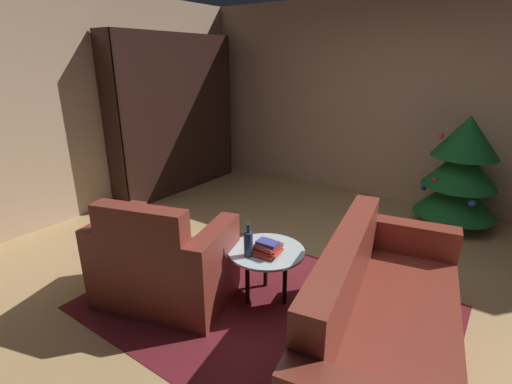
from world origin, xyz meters
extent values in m
plane|color=tan|center=(0.00, 0.00, 0.00)|extent=(7.37, 7.37, 0.00)
cube|color=tan|center=(0.00, 2.69, 1.33)|extent=(6.26, 0.06, 2.65)
cube|color=tan|center=(-3.10, 0.00, 1.33)|extent=(0.06, 5.44, 2.65)
cube|color=maroon|center=(-0.13, -0.41, 0.00)|extent=(2.69, 1.90, 0.01)
cube|color=black|center=(-2.69, 1.31, 1.10)|extent=(0.03, 2.10, 2.20)
cube|color=black|center=(-2.86, 2.35, 1.10)|extent=(0.37, 0.03, 2.20)
cube|color=black|center=(-2.86, 0.28, 1.10)|extent=(0.37, 0.03, 2.20)
cube|color=black|center=(-2.86, 1.31, 0.01)|extent=(0.35, 2.05, 0.03)
cube|color=black|center=(-2.86, 1.31, 0.37)|extent=(0.35, 2.05, 0.03)
cube|color=black|center=(-2.86, 1.31, 0.74)|extent=(0.35, 2.05, 0.02)
cube|color=black|center=(-2.86, 1.31, 1.10)|extent=(0.35, 2.05, 0.02)
cube|color=black|center=(-2.86, 1.31, 1.46)|extent=(0.35, 2.05, 0.02)
cube|color=black|center=(-2.86, 1.31, 1.82)|extent=(0.35, 2.05, 0.02)
cube|color=black|center=(-2.86, 1.31, 2.18)|extent=(0.35, 2.05, 0.03)
cube|color=black|center=(-3.00, 1.31, 1.04)|extent=(0.05, 0.93, 0.58)
cube|color=black|center=(-2.98, 1.31, 1.04)|extent=(0.03, 0.96, 0.61)
cube|color=#904E9F|center=(-2.93, 2.30, 0.17)|extent=(0.23, 0.03, 0.29)
cube|color=#AB998E|center=(-2.93, 2.26, 0.17)|extent=(0.22, 0.03, 0.30)
cube|color=#B1211D|center=(-2.91, 2.23, 0.12)|extent=(0.26, 0.03, 0.19)
cube|color=orange|center=(-2.92, 2.19, 0.15)|extent=(0.24, 0.04, 0.24)
cube|color=#368649|center=(-2.92, 2.14, 0.14)|extent=(0.23, 0.04, 0.23)
cube|color=#337747|center=(-2.95, 2.10, 0.17)|extent=(0.17, 0.03, 0.28)
cube|color=#82418B|center=(-2.94, 2.05, 0.17)|extent=(0.21, 0.04, 0.29)
cube|color=#0D768F|center=(-2.90, 2.00, 0.18)|extent=(0.27, 0.03, 0.31)
cube|color=red|center=(-2.93, 1.96, 0.17)|extent=(0.22, 0.03, 0.28)
cube|color=gold|center=(-2.91, 2.28, 0.52)|extent=(0.27, 0.05, 0.26)
cube|color=#1C6A92|center=(-2.90, 2.23, 0.53)|extent=(0.27, 0.04, 0.29)
cube|color=orange|center=(-2.94, 2.19, 0.53)|extent=(0.20, 0.03, 0.28)
cube|color=#246796|center=(-2.91, 2.15, 0.51)|extent=(0.26, 0.03, 0.24)
cube|color=navy|center=(-2.90, 2.11, 0.53)|extent=(0.28, 0.03, 0.29)
cube|color=#1F639A|center=(-2.92, 2.07, 0.50)|extent=(0.24, 0.04, 0.22)
cube|color=#B9AEA0|center=(-2.95, 2.30, 1.57)|extent=(0.19, 0.04, 0.19)
cube|color=#1F4D8A|center=(-2.95, 2.27, 1.58)|extent=(0.17, 0.03, 0.22)
cube|color=gold|center=(-2.94, 2.22, 1.57)|extent=(0.21, 0.05, 0.19)
cube|color=orange|center=(-2.92, 2.18, 1.60)|extent=(0.23, 0.03, 0.25)
cube|color=#B6ABA1|center=(-2.92, 2.13, 1.57)|extent=(0.24, 0.05, 0.19)
cube|color=#285395|center=(-2.95, 2.08, 1.61)|extent=(0.18, 0.04, 0.28)
cube|color=#A69B9C|center=(-2.96, 2.02, 1.61)|extent=(0.17, 0.05, 0.28)
cube|color=#8457A8|center=(-2.92, 2.29, 1.96)|extent=(0.23, 0.03, 0.25)
cube|color=red|center=(-2.94, 2.24, 1.97)|extent=(0.20, 0.04, 0.26)
cube|color=#9A4D9A|center=(-2.92, 2.20, 1.95)|extent=(0.23, 0.04, 0.23)
cube|color=red|center=(-2.93, 2.16, 1.96)|extent=(0.22, 0.03, 0.25)
cube|color=#2C5083|center=(-2.92, 2.12, 1.96)|extent=(0.24, 0.04, 0.25)
cube|color=maroon|center=(-0.87, -0.75, 0.20)|extent=(0.88, 0.86, 0.40)
cube|color=maroon|center=(-0.80, -1.01, 0.65)|extent=(0.73, 0.35, 0.50)
cube|color=maroon|center=(-0.46, -0.63, 0.34)|extent=(0.34, 0.70, 0.68)
cube|color=maroon|center=(-1.29, -0.88, 0.34)|extent=(0.34, 0.70, 0.68)
ellipsoid|color=#BFAE8E|center=(-0.93, -0.70, 0.49)|extent=(0.32, 0.25, 0.18)
sphere|color=#BFAE8E|center=(-0.91, -0.56, 0.54)|extent=(0.13, 0.13, 0.13)
cube|color=maroon|center=(0.83, -0.52, 0.21)|extent=(1.03, 1.68, 0.43)
cube|color=maroon|center=(0.54, -0.57, 0.65)|extent=(0.45, 1.58, 0.44)
cube|color=maroon|center=(0.68, 0.34, 0.34)|extent=(0.78, 0.30, 0.67)
cylinder|color=black|center=(-0.04, -0.28, 0.21)|extent=(0.04, 0.04, 0.42)
cylinder|color=black|center=(-0.30, -0.16, 0.21)|extent=(0.04, 0.04, 0.42)
cylinder|color=black|center=(-0.28, -0.44, 0.21)|extent=(0.04, 0.04, 0.42)
cylinder|color=silver|center=(-0.20, -0.30, 0.43)|extent=(0.61, 0.61, 0.02)
cube|color=#C03D2C|center=(-0.17, -0.36, 0.45)|extent=(0.19, 0.18, 0.03)
cube|color=#B33E27|center=(-0.16, -0.35, 0.48)|extent=(0.23, 0.18, 0.02)
cube|color=red|center=(-0.17, -0.36, 0.49)|extent=(0.21, 0.13, 0.02)
cube|color=#B6372A|center=(-0.15, -0.34, 0.52)|extent=(0.17, 0.17, 0.03)
cube|color=#3D3F8E|center=(-0.15, -0.36, 0.54)|extent=(0.17, 0.10, 0.02)
cylinder|color=navy|center=(-0.26, -0.45, 0.54)|extent=(0.07, 0.07, 0.20)
cylinder|color=navy|center=(-0.26, -0.45, 0.67)|extent=(0.03, 0.03, 0.07)
cylinder|color=brown|center=(0.81, 2.15, 0.08)|extent=(0.08, 0.08, 0.15)
cone|color=#165D25|center=(0.81, 2.15, 0.38)|extent=(0.89, 0.89, 0.46)
cone|color=#165D25|center=(0.81, 2.15, 0.72)|extent=(0.80, 0.80, 0.46)
cone|color=#165D25|center=(0.81, 2.15, 1.06)|extent=(0.70, 0.70, 0.46)
sphere|color=red|center=(0.57, 1.99, 1.07)|extent=(0.06, 0.06, 0.06)
sphere|color=red|center=(0.83, 2.43, 0.99)|extent=(0.06, 0.06, 0.06)
sphere|color=blue|center=(0.94, 2.44, 0.74)|extent=(0.07, 0.07, 0.07)
sphere|color=blue|center=(0.44, 2.16, 0.40)|extent=(0.07, 0.07, 0.07)
sphere|color=red|center=(0.59, 1.91, 0.59)|extent=(0.06, 0.06, 0.06)
sphere|color=blue|center=(0.99, 1.84, 0.42)|extent=(0.08, 0.08, 0.08)
camera|label=1|loc=(1.25, -2.51, 1.86)|focal=26.42mm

